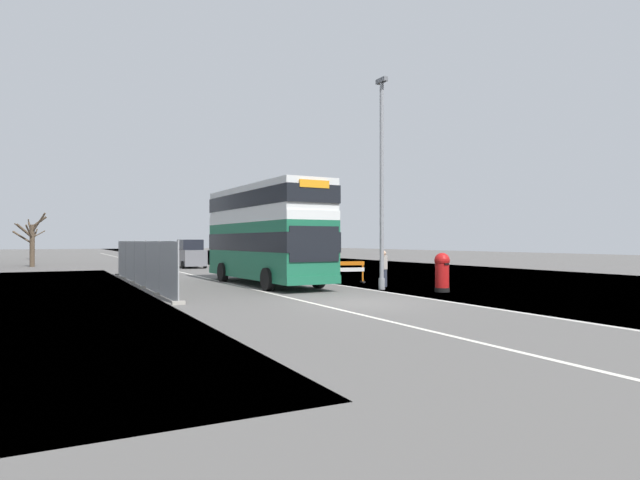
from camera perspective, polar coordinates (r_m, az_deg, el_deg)
name	(u,v)px	position (r m, az deg, el deg)	size (l,w,h in m)	color
ground	(373,303)	(19.15, 5.67, -6.72)	(140.00, 280.00, 0.10)	#565451
double_decker_bus	(266,233)	(26.51, -5.85, 0.79)	(3.07, 10.30, 4.83)	#196042
lamppost_foreground	(382,189)	(23.90, 6.63, 5.43)	(0.29, 0.70, 9.40)	gray
red_pillar_postbox	(442,270)	(23.12, 12.95, -3.20)	(0.65, 0.65, 1.66)	black
roadworks_barrier	(349,270)	(27.35, 3.12, -3.17)	(1.68, 0.78, 1.11)	orange
construction_site_fence	(140,264)	(27.02, -18.73, -2.44)	(0.44, 17.20, 2.19)	#A8AAAD
car_oncoming_near	(190,255)	(44.14, -13.73, -1.53)	(1.95, 4.11, 2.26)	slate
car_receding_mid	(162,253)	(53.34, -16.55, -1.34)	(2.10, 4.56, 2.13)	maroon
bare_tree_far_verge_near	(32,240)	(50.27, -28.49, -0.02)	(2.62, 2.21, 4.48)	#4C3D2D
bare_tree_far_verge_far	(31,240)	(70.72, -28.59, -0.03)	(3.22, 3.15, 4.67)	#4C3D2D
pedestrian_at_kerb	(384,269)	(25.20, 6.86, -3.08)	(0.34, 0.34, 1.69)	#2D3342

